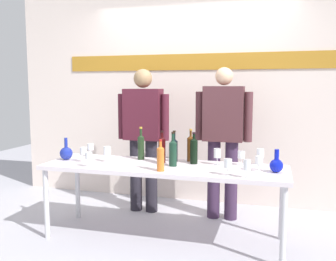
{
  "coord_description": "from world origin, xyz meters",
  "views": [
    {
      "loc": [
        1.0,
        -3.33,
        1.47
      ],
      "look_at": [
        0.0,
        0.15,
        1.04
      ],
      "focal_mm": 39.83,
      "sensor_mm": 36.0,
      "label": 1
    }
  ],
  "objects_px": {
    "wine_bottle_2": "(194,150)",
    "wine_glass_right_0": "(228,164)",
    "wine_bottle_1": "(174,149)",
    "wine_bottle_3": "(191,148)",
    "decanter_blue_left": "(66,153)",
    "wine_glass_right_3": "(247,165)",
    "decanter_blue_right": "(276,165)",
    "wine_glass_left_1": "(83,151)",
    "presenter_right": "(223,133)",
    "wine_bottle_0": "(161,157)",
    "presenter_left": "(143,130)",
    "wine_glass_right_2": "(217,153)",
    "wine_bottle_4": "(141,146)",
    "wine_glass_left_2": "(89,156)",
    "wine_bottle_5": "(162,149)",
    "wine_glass_left_0": "(107,151)",
    "wine_glass_right_4": "(241,155)",
    "wine_bottle_6": "(173,152)",
    "wine_glass_left_3": "(91,147)",
    "display_table": "(164,171)",
    "wine_glass_right_1": "(260,153)",
    "wine_glass_right_5": "(259,160)"
  },
  "relations": [
    {
      "from": "wine_bottle_1",
      "to": "wine_bottle_3",
      "type": "bearing_deg",
      "value": 19.15
    },
    {
      "from": "wine_glass_right_0",
      "to": "wine_glass_right_2",
      "type": "bearing_deg",
      "value": 110.41
    },
    {
      "from": "wine_glass_right_2",
      "to": "wine_glass_right_4",
      "type": "bearing_deg",
      "value": 12.5
    },
    {
      "from": "wine_glass_right_2",
      "to": "wine_glass_right_4",
      "type": "xyz_separation_m",
      "value": [
        0.22,
        0.05,
        -0.01
      ]
    },
    {
      "from": "decanter_blue_right",
      "to": "wine_glass_left_2",
      "type": "xyz_separation_m",
      "value": [
        -1.67,
        -0.26,
        0.04
      ]
    },
    {
      "from": "wine_glass_right_2",
      "to": "wine_glass_right_3",
      "type": "relative_size",
      "value": 1.03
    },
    {
      "from": "wine_bottle_2",
      "to": "wine_glass_right_3",
      "type": "xyz_separation_m",
      "value": [
        0.54,
        -0.44,
        -0.03
      ]
    },
    {
      "from": "display_table",
      "to": "wine_glass_left_2",
      "type": "distance_m",
      "value": 0.72
    },
    {
      "from": "display_table",
      "to": "wine_glass_right_4",
      "type": "bearing_deg",
      "value": 17.03
    },
    {
      "from": "wine_glass_right_0",
      "to": "decanter_blue_left",
      "type": "bearing_deg",
      "value": 172.2
    },
    {
      "from": "presenter_left",
      "to": "wine_glass_right_2",
      "type": "relative_size",
      "value": 10.53
    },
    {
      "from": "presenter_left",
      "to": "wine_bottle_4",
      "type": "bearing_deg",
      "value": -72.91
    },
    {
      "from": "decanter_blue_right",
      "to": "wine_glass_left_1",
      "type": "relative_size",
      "value": 1.36
    },
    {
      "from": "presenter_left",
      "to": "wine_glass_right_5",
      "type": "bearing_deg",
      "value": -28.7
    },
    {
      "from": "presenter_left",
      "to": "wine_bottle_2",
      "type": "bearing_deg",
      "value": -38.17
    },
    {
      "from": "wine_glass_right_3",
      "to": "wine_glass_right_2",
      "type": "bearing_deg",
      "value": 124.78
    },
    {
      "from": "display_table",
      "to": "wine_bottle_3",
      "type": "relative_size",
      "value": 7.07
    },
    {
      "from": "wine_bottle_0",
      "to": "wine_glass_left_3",
      "type": "xyz_separation_m",
      "value": [
        -0.93,
        0.47,
        -0.03
      ]
    },
    {
      "from": "wine_bottle_0",
      "to": "wine_bottle_3",
      "type": "xyz_separation_m",
      "value": [
        0.16,
        0.5,
        0.02
      ]
    },
    {
      "from": "wine_glass_right_1",
      "to": "wine_glass_right_5",
      "type": "xyz_separation_m",
      "value": [
        0.0,
        -0.28,
        -0.01
      ]
    },
    {
      "from": "decanter_blue_left",
      "to": "wine_glass_right_3",
      "type": "height_order",
      "value": "decanter_blue_left"
    },
    {
      "from": "wine_glass_right_0",
      "to": "wine_glass_right_2",
      "type": "distance_m",
      "value": 0.43
    },
    {
      "from": "wine_glass_right_2",
      "to": "wine_bottle_4",
      "type": "bearing_deg",
      "value": 176.17
    },
    {
      "from": "wine_bottle_2",
      "to": "wine_glass_right_0",
      "type": "relative_size",
      "value": 2.16
    },
    {
      "from": "wine_bottle_5",
      "to": "wine_glass_left_3",
      "type": "relative_size",
      "value": 2.38
    },
    {
      "from": "wine_bottle_4",
      "to": "wine_glass_right_4",
      "type": "relative_size",
      "value": 2.44
    },
    {
      "from": "wine_bottle_0",
      "to": "wine_glass_right_3",
      "type": "height_order",
      "value": "wine_bottle_0"
    },
    {
      "from": "wine_bottle_1",
      "to": "wine_glass_left_3",
      "type": "height_order",
      "value": "wine_bottle_1"
    },
    {
      "from": "wine_glass_right_5",
      "to": "wine_bottle_1",
      "type": "bearing_deg",
      "value": 165.09
    },
    {
      "from": "wine_glass_left_1",
      "to": "wine_glass_left_3",
      "type": "bearing_deg",
      "value": 105.44
    },
    {
      "from": "wine_glass_right_5",
      "to": "presenter_right",
      "type": "bearing_deg",
      "value": 119.45
    },
    {
      "from": "presenter_left",
      "to": "wine_glass_right_2",
      "type": "distance_m",
      "value": 1.11
    },
    {
      "from": "wine_bottle_2",
      "to": "wine_glass_left_2",
      "type": "relative_size",
      "value": 2.14
    },
    {
      "from": "wine_bottle_0",
      "to": "wine_glass_right_2",
      "type": "height_order",
      "value": "wine_bottle_0"
    },
    {
      "from": "wine_glass_left_2",
      "to": "wine_bottle_5",
      "type": "bearing_deg",
      "value": 32.57
    },
    {
      "from": "wine_glass_right_3",
      "to": "presenter_left",
      "type": "bearing_deg",
      "value": 141.35
    },
    {
      "from": "presenter_left",
      "to": "wine_bottle_3",
      "type": "height_order",
      "value": "presenter_left"
    },
    {
      "from": "wine_bottle_0",
      "to": "decanter_blue_right",
      "type": "bearing_deg",
      "value": 12.96
    },
    {
      "from": "wine_bottle_3",
      "to": "wine_glass_left_0",
      "type": "bearing_deg",
      "value": -161.01
    },
    {
      "from": "presenter_right",
      "to": "wine_glass_left_0",
      "type": "relative_size",
      "value": 10.67
    },
    {
      "from": "wine_bottle_1",
      "to": "wine_glass_right_4",
      "type": "xyz_separation_m",
      "value": [
        0.66,
        0.0,
        -0.03
      ]
    },
    {
      "from": "wine_glass_left_1",
      "to": "wine_glass_right_2",
      "type": "height_order",
      "value": "wine_glass_right_2"
    },
    {
      "from": "wine_bottle_5",
      "to": "wine_glass_left_1",
      "type": "xyz_separation_m",
      "value": [
        -0.76,
        -0.18,
        -0.03
      ]
    },
    {
      "from": "presenter_right",
      "to": "wine_glass_right_1",
      "type": "bearing_deg",
      "value": -47.5
    },
    {
      "from": "presenter_left",
      "to": "wine_glass_right_5",
      "type": "distance_m",
      "value": 1.54
    },
    {
      "from": "presenter_right",
      "to": "wine_bottle_0",
      "type": "bearing_deg",
      "value": -113.78
    },
    {
      "from": "decanter_blue_right",
      "to": "wine_bottle_1",
      "type": "xyz_separation_m",
      "value": [
        -0.98,
        0.22,
        0.06
      ]
    },
    {
      "from": "wine_bottle_6",
      "to": "wine_glass_right_5",
      "type": "bearing_deg",
      "value": -0.53
    },
    {
      "from": "wine_bottle_4",
      "to": "wine_glass_left_2",
      "type": "height_order",
      "value": "wine_bottle_4"
    },
    {
      "from": "wine_bottle_6",
      "to": "wine_glass_left_3",
      "type": "xyz_separation_m",
      "value": [
        -0.98,
        0.24,
        -0.04
      ]
    }
  ]
}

